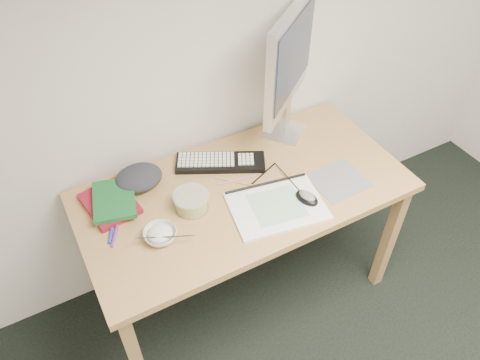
# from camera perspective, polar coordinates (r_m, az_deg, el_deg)

# --- Properties ---
(desk) EXTENTS (1.40, 0.70, 0.75)m
(desk) POSITION_cam_1_polar(r_m,az_deg,el_deg) (2.05, 0.52, -2.70)
(desk) COLOR tan
(desk) RESTS_ON ground
(mousepad) EXTENTS (0.23, 0.21, 0.00)m
(mousepad) POSITION_cam_1_polar(r_m,az_deg,el_deg) (2.07, 11.90, -0.03)
(mousepad) COLOR slate
(mousepad) RESTS_ON desk
(sketchpad) EXTENTS (0.42, 0.33, 0.01)m
(sketchpad) POSITION_cam_1_polar(r_m,az_deg,el_deg) (1.92, 4.52, -3.19)
(sketchpad) COLOR white
(sketchpad) RESTS_ON desk
(keyboard) EXTENTS (0.41, 0.29, 0.02)m
(keyboard) POSITION_cam_1_polar(r_m,az_deg,el_deg) (2.10, -2.40, 2.14)
(keyboard) COLOR black
(keyboard) RESTS_ON desk
(monitor) EXTENTS (0.45, 0.37, 0.63)m
(monitor) POSITION_cam_1_polar(r_m,az_deg,el_deg) (2.07, 6.22, 14.44)
(monitor) COLOR silver
(monitor) RESTS_ON desk
(mouse) EXTENTS (0.09, 0.12, 0.04)m
(mouse) POSITION_cam_1_polar(r_m,az_deg,el_deg) (1.94, 8.19, -1.94)
(mouse) COLOR black
(mouse) RESTS_ON sketchpad
(rice_bowl) EXTENTS (0.16, 0.16, 0.04)m
(rice_bowl) POSITION_cam_1_polar(r_m,az_deg,el_deg) (1.82, -9.68, -6.61)
(rice_bowl) COLOR silver
(rice_bowl) RESTS_ON desk
(chopsticks) EXTENTS (0.20, 0.11, 0.02)m
(chopsticks) POSITION_cam_1_polar(r_m,az_deg,el_deg) (1.78, -9.15, -6.87)
(chopsticks) COLOR #ABABAD
(chopsticks) RESTS_ON rice_bowl
(fruit_tub) EXTENTS (0.19, 0.19, 0.07)m
(fruit_tub) POSITION_cam_1_polar(r_m,az_deg,el_deg) (1.90, -5.95, -2.63)
(fruit_tub) COLOR gold
(fruit_tub) RESTS_ON desk
(book_red) EXTENTS (0.22, 0.26, 0.02)m
(book_red) POSITION_cam_1_polar(r_m,az_deg,el_deg) (1.99, -15.60, -2.78)
(book_red) COLOR maroon
(book_red) RESTS_ON desk
(book_green) EXTENTS (0.22, 0.26, 0.02)m
(book_green) POSITION_cam_1_polar(r_m,az_deg,el_deg) (1.97, -15.10, -2.32)
(book_green) COLOR #165B27
(book_green) RESTS_ON book_red
(cloth_lump) EXTENTS (0.17, 0.15, 0.07)m
(cloth_lump) POSITION_cam_1_polar(r_m,az_deg,el_deg) (2.03, -12.24, 0.25)
(cloth_lump) COLOR #282A31
(cloth_lump) RESTS_ON desk
(pencil_pink) EXTENTS (0.18, 0.04, 0.01)m
(pencil_pink) POSITION_cam_1_polar(r_m,az_deg,el_deg) (2.02, -0.30, 0.03)
(pencil_pink) COLOR #CA6590
(pencil_pink) RESTS_ON desk
(pencil_tan) EXTENTS (0.13, 0.13, 0.01)m
(pencil_tan) POSITION_cam_1_polar(r_m,az_deg,el_deg) (2.02, -0.79, -0.17)
(pencil_tan) COLOR tan
(pencil_tan) RESTS_ON desk
(pencil_black) EXTENTS (0.16, 0.07, 0.01)m
(pencil_black) POSITION_cam_1_polar(r_m,az_deg,el_deg) (2.06, 2.92, 0.83)
(pencil_black) COLOR black
(pencil_black) RESTS_ON desk
(marker_blue) EXTENTS (0.06, 0.12, 0.01)m
(marker_blue) POSITION_cam_1_polar(r_m,az_deg,el_deg) (1.89, -15.40, -5.98)
(marker_blue) COLOR #213BB5
(marker_blue) RESTS_ON desk
(marker_orange) EXTENTS (0.02, 0.13, 0.01)m
(marker_orange) POSITION_cam_1_polar(r_m,az_deg,el_deg) (1.95, -16.47, -4.26)
(marker_orange) COLOR #D55A19
(marker_orange) RESTS_ON desk
(marker_purple) EXTENTS (0.07, 0.11, 0.01)m
(marker_purple) POSITION_cam_1_polar(r_m,az_deg,el_deg) (1.88, -15.02, -6.49)
(marker_purple) COLOR #722791
(marker_purple) RESTS_ON desk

